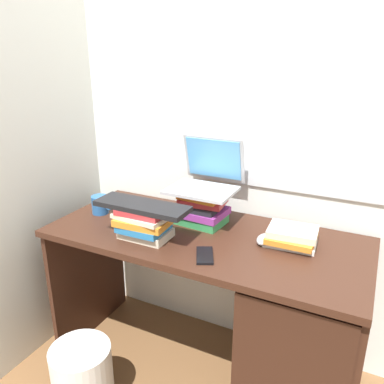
# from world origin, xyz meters

# --- Properties ---
(ground_plane) EXTENTS (6.00, 6.00, 0.00)m
(ground_plane) POSITION_xyz_m (0.00, 0.00, 0.00)
(ground_plane) COLOR brown
(wall_back) EXTENTS (6.00, 0.06, 2.60)m
(wall_back) POSITION_xyz_m (0.00, 0.36, 1.30)
(wall_back) COLOR silver
(wall_back) RESTS_ON ground
(wall_left) EXTENTS (0.05, 6.00, 2.60)m
(wall_left) POSITION_xyz_m (-0.88, 0.00, 1.30)
(wall_left) COLOR silver
(wall_left) RESTS_ON ground
(desk) EXTENTS (1.42, 0.63, 0.75)m
(desk) POSITION_xyz_m (0.36, -0.02, 0.41)
(desk) COLOR #381E14
(desk) RESTS_ON ground
(book_stack_tall) EXTENTS (0.24, 0.20, 0.16)m
(book_stack_tall) POSITION_xyz_m (-0.06, 0.11, 0.83)
(book_stack_tall) COLOR #338C4C
(book_stack_tall) RESTS_ON desk
(book_stack_keyboard_riser) EXTENTS (0.25, 0.19, 0.14)m
(book_stack_keyboard_riser) POSITION_xyz_m (-0.22, -0.14, 0.82)
(book_stack_keyboard_riser) COLOR beige
(book_stack_keyboard_riser) RESTS_ON desk
(book_stack_side) EXTENTS (0.22, 0.18, 0.07)m
(book_stack_side) POSITION_xyz_m (0.37, 0.08, 0.79)
(book_stack_side) COLOR white
(book_stack_side) RESTS_ON desk
(laptop) EXTENTS (0.31, 0.29, 0.23)m
(laptop) POSITION_xyz_m (-0.07, 0.16, 0.97)
(laptop) COLOR #B7BABF
(laptop) RESTS_ON book_stack_tall
(keyboard) EXTENTS (0.42, 0.14, 0.02)m
(keyboard) POSITION_xyz_m (-0.23, -0.15, 0.90)
(keyboard) COLOR black
(keyboard) RESTS_ON book_stack_keyboard_riser
(computer_mouse) EXTENTS (0.06, 0.10, 0.04)m
(computer_mouse) POSITION_xyz_m (0.26, 0.04, 0.77)
(computer_mouse) COLOR #A5A8AD
(computer_mouse) RESTS_ON desk
(mug) EXTENTS (0.12, 0.08, 0.09)m
(mug) POSITION_xyz_m (-0.57, -0.01, 0.80)
(mug) COLOR #265999
(mug) RESTS_ON desk
(cell_phone) EXTENTS (0.12, 0.15, 0.01)m
(cell_phone) POSITION_xyz_m (0.09, -0.18, 0.75)
(cell_phone) COLOR black
(cell_phone) RESTS_ON desk
(wastebasket) EXTENTS (0.27, 0.27, 0.30)m
(wastebasket) POSITION_xyz_m (-0.39, -0.43, 0.15)
(wastebasket) COLOR silver
(wastebasket) RESTS_ON ground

